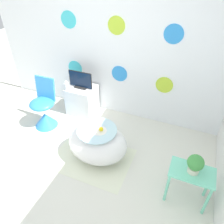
{
  "coord_description": "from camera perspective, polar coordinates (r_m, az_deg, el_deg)",
  "views": [
    {
      "loc": [
        1.18,
        -1.1,
        2.42
      ],
      "look_at": [
        0.33,
        0.94,
        0.77
      ],
      "focal_mm": 35.0,
      "sensor_mm": 36.0,
      "label": 1
    }
  ],
  "objects": [
    {
      "name": "ground_plane",
      "position": [
        2.91,
        -14.32,
        -21.48
      ],
      "size": [
        12.0,
        12.0,
        0.0
      ],
      "primitive_type": "plane",
      "color": "silver"
    },
    {
      "name": "wall_back_dotted",
      "position": [
        3.49,
        1.64,
        17.91
      ],
      "size": [
        4.5,
        0.05,
        2.6
      ],
      "color": "white",
      "rests_on": "ground_plane"
    },
    {
      "name": "rug",
      "position": [
        3.23,
        -5.16,
        -11.98
      ],
      "size": [
        1.1,
        0.81,
        0.01
      ],
      "color": "silver",
      "rests_on": "ground_plane"
    },
    {
      "name": "bathtub",
      "position": [
        3.07,
        -3.77,
        -8.08
      ],
      "size": [
        0.84,
        0.65,
        0.52
      ],
      "color": "white",
      "rests_on": "ground_plane"
    },
    {
      "name": "rubber_duck",
      "position": [
        2.84,
        -2.91,
        -4.45
      ],
      "size": [
        0.06,
        0.06,
        0.07
      ],
      "color": "yellow",
      "rests_on": "bathtub"
    },
    {
      "name": "chair",
      "position": [
        3.77,
        -17.28,
        0.11
      ],
      "size": [
        0.4,
        0.4,
        0.84
      ],
      "color": "#338CE0",
      "rests_on": "ground_plane"
    },
    {
      "name": "tv_cabinet",
      "position": [
        3.97,
        -7.8,
        3.21
      ],
      "size": [
        0.48,
        0.42,
        0.51
      ],
      "color": "silver",
      "rests_on": "ground_plane"
    },
    {
      "name": "tv",
      "position": [
        3.77,
        -8.26,
        8.11
      ],
      "size": [
        0.43,
        0.12,
        0.3
      ],
      "color": "black",
      "rests_on": "tv_cabinet"
    },
    {
      "name": "vase",
      "position": [
        3.78,
        -11.78,
        6.66
      ],
      "size": [
        0.08,
        0.08,
        0.16
      ],
      "color": "white",
      "rests_on": "tv_cabinet"
    },
    {
      "name": "side_table",
      "position": [
        2.68,
        19.85,
        -15.74
      ],
      "size": [
        0.48,
        0.3,
        0.49
      ],
      "color": "#72D8B7",
      "rests_on": "ground_plane"
    },
    {
      "name": "potted_plant_left",
      "position": [
        2.51,
        20.93,
        -12.52
      ],
      "size": [
        0.18,
        0.18,
        0.23
      ],
      "color": "beige",
      "rests_on": "side_table"
    }
  ]
}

